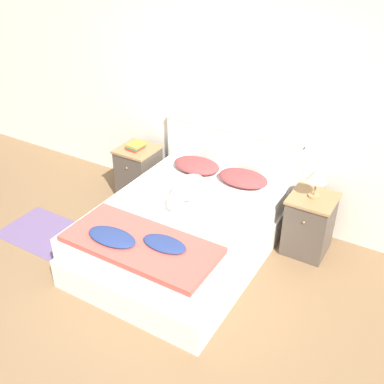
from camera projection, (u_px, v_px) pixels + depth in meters
name	position (u px, v px, depth m)	size (l,w,h in m)	color
ground_plane	(112.00, 318.00, 3.83)	(16.00, 16.00, 0.00)	brown
wall_back	(230.00, 101.00, 4.73)	(9.00, 0.06, 2.55)	silver
bed	(182.00, 233.00, 4.42)	(1.53, 2.00, 0.54)	silver
headboard	(229.00, 168.00, 5.04)	(1.61, 0.06, 1.01)	silver
nightstand_left	(139.00, 172.00, 5.38)	(0.44, 0.46, 0.63)	#4C4238
nightstand_right	(309.00, 224.00, 4.46)	(0.44, 0.46, 0.63)	#4C4238
pillow_left	(197.00, 165.00, 4.94)	(0.54, 0.36, 0.11)	brown
pillow_right	(243.00, 178.00, 4.69)	(0.54, 0.36, 0.11)	brown
quilt	(139.00, 243.00, 3.79)	(1.34, 0.61, 0.10)	#BC4C42
dog	(188.00, 190.00, 4.41)	(0.29, 0.66, 0.22)	silver
book_stack	(136.00, 146.00, 5.19)	(0.18, 0.22, 0.06)	#AD2D28
table_lamp	(317.00, 175.00, 4.18)	(0.20, 0.20, 0.32)	#9E7A4C
rug	(49.00, 234.00, 4.84)	(1.05, 0.64, 0.00)	#604C75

